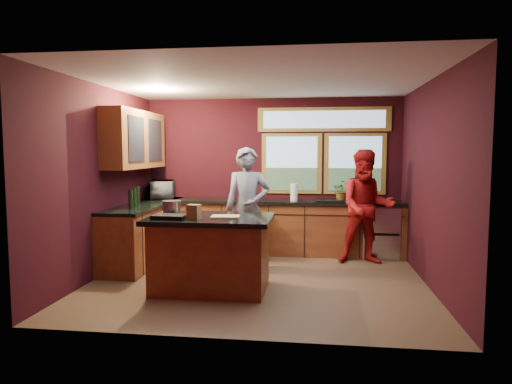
% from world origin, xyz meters
% --- Properties ---
extents(floor, '(4.50, 4.50, 0.00)m').
position_xyz_m(floor, '(0.00, 0.00, 0.00)').
color(floor, brown).
rests_on(floor, ground).
extents(room_shell, '(4.52, 4.02, 2.71)m').
position_xyz_m(room_shell, '(-0.60, 0.32, 1.80)').
color(room_shell, black).
rests_on(room_shell, ground).
extents(back_counter, '(4.50, 0.64, 0.93)m').
position_xyz_m(back_counter, '(0.20, 1.70, 0.46)').
color(back_counter, '#592115').
rests_on(back_counter, floor).
extents(left_counter, '(0.64, 2.30, 0.93)m').
position_xyz_m(left_counter, '(-1.95, 0.85, 0.47)').
color(left_counter, '#592115').
rests_on(left_counter, floor).
extents(island, '(1.55, 1.05, 0.95)m').
position_xyz_m(island, '(-0.54, -0.50, 0.48)').
color(island, '#592115').
rests_on(island, floor).
extents(person_grey, '(0.72, 0.53, 1.83)m').
position_xyz_m(person_grey, '(-0.23, 0.55, 0.91)').
color(person_grey, slate).
rests_on(person_grey, floor).
extents(person_red, '(0.89, 0.71, 1.80)m').
position_xyz_m(person_red, '(1.57, 1.16, 0.90)').
color(person_red, '#9E1212').
rests_on(person_red, floor).
extents(microwave, '(0.53, 0.66, 0.32)m').
position_xyz_m(microwave, '(-1.92, 1.70, 1.09)').
color(microwave, '#999999').
rests_on(microwave, left_counter).
extents(potted_plant, '(0.31, 0.27, 0.35)m').
position_xyz_m(potted_plant, '(1.23, 1.75, 1.10)').
color(potted_plant, '#999999').
rests_on(potted_plant, back_counter).
extents(paper_towel, '(0.12, 0.12, 0.28)m').
position_xyz_m(paper_towel, '(0.41, 1.70, 1.07)').
color(paper_towel, white).
rests_on(paper_towel, back_counter).
extents(cutting_board, '(0.37, 0.27, 0.02)m').
position_xyz_m(cutting_board, '(-0.34, -0.55, 0.95)').
color(cutting_board, tan).
rests_on(cutting_board, island).
extents(stock_pot, '(0.24, 0.24, 0.18)m').
position_xyz_m(stock_pot, '(-1.09, -0.35, 1.03)').
color(stock_pot, '#ABAAAF').
rests_on(stock_pot, island).
extents(paper_bag, '(0.17, 0.15, 0.18)m').
position_xyz_m(paper_bag, '(-0.69, -0.75, 1.03)').
color(paper_bag, brown).
rests_on(paper_bag, island).
extents(black_tray, '(0.42, 0.30, 0.05)m').
position_xyz_m(black_tray, '(-0.99, -0.75, 0.97)').
color(black_tray, black).
rests_on(black_tray, island).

